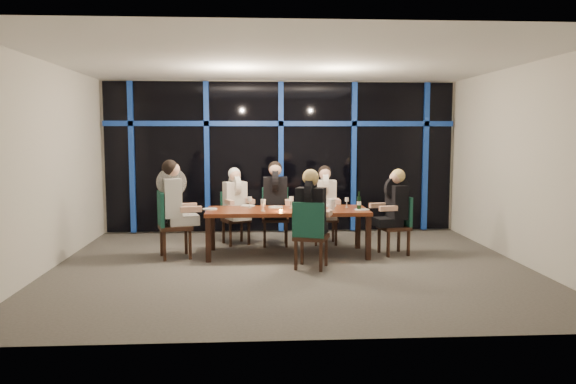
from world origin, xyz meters
name	(u,v)px	position (x,y,z in m)	size (l,w,h in m)	color
room	(291,130)	(0.00, 0.00, 2.02)	(7.04, 7.00, 3.02)	#5E5953
window_wall	(281,155)	(0.01, 2.93, 1.55)	(6.86, 0.43, 2.94)	black
dining_table	(287,213)	(0.00, 0.80, 0.68)	(2.60, 1.00, 0.75)	maroon
chair_far_left	(234,215)	(-0.89, 1.81, 0.52)	(0.57, 0.57, 0.93)	black
chair_far_mid	(275,213)	(-0.16, 1.67, 0.56)	(0.48, 0.48, 1.01)	black
chair_far_right	(324,214)	(0.72, 1.76, 0.53)	(0.44, 0.44, 0.95)	black
chair_end_left	(169,221)	(-1.88, 0.67, 0.59)	(0.61, 0.61, 1.06)	black
chair_end_right	(399,222)	(1.82, 0.74, 0.53)	(0.52, 0.52, 0.95)	black
chair_near_mid	(310,232)	(0.27, -0.20, 0.56)	(0.59, 0.59, 0.99)	black
diner_far_left	(236,195)	(-0.86, 1.74, 0.89)	(0.58, 0.64, 0.91)	silver
diner_far_mid	(275,191)	(-0.16, 1.58, 0.96)	(0.51, 0.63, 0.99)	black
diner_far_right	(325,193)	(0.72, 1.68, 0.91)	(0.47, 0.59, 0.93)	silver
diner_end_left	(174,194)	(-1.79, 0.70, 1.01)	(0.72, 0.62, 1.04)	black
diner_end_right	(395,199)	(1.74, 0.73, 0.91)	(0.63, 0.52, 0.93)	black
diner_near_mid	(311,204)	(0.30, -0.13, 0.95)	(0.60, 0.68, 0.97)	black
plate_far_left	(248,206)	(-0.64, 1.22, 0.76)	(0.24, 0.24, 0.01)	white
plate_far_mid	(276,207)	(-0.18, 1.02, 0.76)	(0.24, 0.24, 0.01)	white
plate_far_right	(329,206)	(0.72, 1.11, 0.76)	(0.24, 0.24, 0.01)	white
plate_end_left	(210,209)	(-1.25, 0.85, 0.76)	(0.24, 0.24, 0.01)	white
plate_end_right	(362,210)	(1.19, 0.62, 0.76)	(0.24, 0.24, 0.01)	white
plate_near_mid	(320,212)	(0.48, 0.41, 0.76)	(0.24, 0.24, 0.01)	white
wine_bottle	(359,203)	(1.14, 0.66, 0.86)	(0.07, 0.07, 0.30)	black
water_pitcher	(332,205)	(0.70, 0.64, 0.84)	(0.11, 0.10, 0.18)	silver
tea_light	(281,211)	(-0.12, 0.55, 0.76)	(0.05, 0.05, 0.03)	#FFA94C
wine_glass_a	(263,202)	(-0.40, 0.62, 0.89)	(0.07, 0.07, 0.19)	silver
wine_glass_b	(291,200)	(0.07, 0.93, 0.89)	(0.07, 0.07, 0.19)	white
wine_glass_c	(311,201)	(0.39, 0.81, 0.88)	(0.07, 0.07, 0.18)	silver
wine_glass_d	(250,200)	(-0.61, 0.96, 0.89)	(0.07, 0.07, 0.19)	silver
wine_glass_e	(347,200)	(1.00, 0.95, 0.87)	(0.06, 0.06, 0.17)	white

